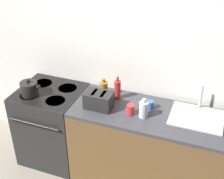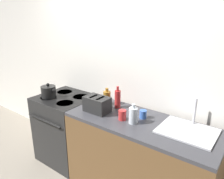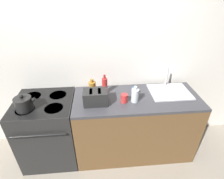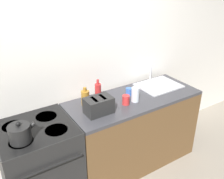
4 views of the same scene
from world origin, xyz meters
name	(u,v)px [view 2 (image 2 of 4)]	position (x,y,z in m)	size (l,w,h in m)	color
wall_back	(118,71)	(0.00, 0.72, 1.30)	(8.00, 0.05, 2.60)	silver
stove	(67,127)	(-0.60, 0.33, 0.48)	(0.72, 0.70, 0.94)	black
counter_block	(139,160)	(0.57, 0.33, 0.47)	(1.60, 0.65, 0.94)	brown
kettle	(49,92)	(-0.75, 0.20, 1.02)	(0.24, 0.19, 0.20)	black
toaster	(97,104)	(0.05, 0.24, 1.02)	(0.28, 0.18, 0.17)	black
sink_tray	(188,130)	(1.02, 0.41, 0.95)	(0.51, 0.42, 0.28)	#B7B7BC
bottle_red	(118,99)	(0.17, 0.47, 1.05)	(0.07, 0.07, 0.26)	#B72828
bottle_clear	(133,115)	(0.52, 0.25, 1.02)	(0.09, 0.09, 0.21)	silver
bottle_amber	(107,98)	(0.01, 0.47, 1.02)	(0.09, 0.09, 0.21)	#9E6B23
cup_red	(122,115)	(0.39, 0.24, 0.99)	(0.08, 0.08, 0.11)	red
cup_blue	(143,114)	(0.55, 0.40, 0.98)	(0.07, 0.07, 0.09)	#3860B2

